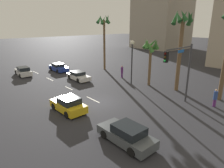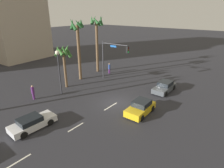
{
  "view_description": "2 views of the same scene",
  "coord_description": "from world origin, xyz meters",
  "views": [
    {
      "loc": [
        15.75,
        -11.79,
        8.05
      ],
      "look_at": [
        0.7,
        1.23,
        1.99
      ],
      "focal_mm": 31.76,
      "sensor_mm": 36.0,
      "label": 1
    },
    {
      "loc": [
        -15.91,
        -12.13,
        10.51
      ],
      "look_at": [
        0.44,
        1.07,
        2.13
      ],
      "focal_mm": 29.15,
      "sensor_mm": 36.0,
      "label": 2
    }
  ],
  "objects": [
    {
      "name": "lane_stripe_1",
      "position": [
        -12.29,
        0.0,
        0.01
      ],
      "size": [
        2.31,
        0.14,
        0.01
      ],
      "primitive_type": "cube",
      "color": "silver",
      "rests_on": "ground_plane"
    },
    {
      "name": "car_1",
      "position": [
        7.19,
        -3.03,
        0.64
      ],
      "size": [
        4.42,
        1.95,
        1.39
      ],
      "color": "#474C51",
      "rests_on": "ground_plane"
    },
    {
      "name": "streetlamp",
      "position": [
        -2.52,
        7.57,
        4.2
      ],
      "size": [
        0.56,
        0.56,
        5.97
      ],
      "color": "#2D2D33",
      "rests_on": "ground_plane"
    },
    {
      "name": "palm_tree_2",
      "position": [
        -0.59,
        9.01,
        4.92
      ],
      "size": [
        2.35,
        2.63,
        6.32
      ],
      "color": "brown",
      "rests_on": "ground_plane"
    },
    {
      "name": "pedestrian_1",
      "position": [
        8.49,
        8.19,
        0.98
      ],
      "size": [
        0.51,
        0.51,
        1.86
      ],
      "color": "#59266B",
      "rests_on": "ground_plane"
    },
    {
      "name": "car_2",
      "position": [
        -9.19,
        3.14,
        0.59
      ],
      "size": [
        4.31,
        1.99,
        1.25
      ],
      "color": "silver",
      "rests_on": "ground_plane"
    },
    {
      "name": "palm_tree_0",
      "position": [
        3.06,
        9.97,
        7.0
      ],
      "size": [
        2.52,
        2.39,
        9.73
      ],
      "color": "brown",
      "rests_on": "ground_plane"
    },
    {
      "name": "pedestrian_0",
      "position": [
        -5.83,
        8.93,
        1.01
      ],
      "size": [
        0.52,
        0.52,
        1.91
      ],
      "color": "#59266B",
      "rests_on": "ground_plane"
    },
    {
      "name": "traffic_signal",
      "position": [
        5.91,
        5.65,
        4.18
      ],
      "size": [
        0.49,
        4.95,
        6.16
      ],
      "color": "#38383D",
      "rests_on": "ground_plane"
    },
    {
      "name": "lane_stripe_3",
      "position": [
        -1.11,
        0.0,
        0.01
      ],
      "size": [
        2.41,
        0.14,
        0.01
      ],
      "primitive_type": "cube",
      "color": "silver",
      "rests_on": "ground_plane"
    },
    {
      "name": "car_0",
      "position": [
        -0.19,
        -3.5,
        0.66
      ],
      "size": [
        4.03,
        2.06,
        1.45
      ],
      "color": "gold",
      "rests_on": "ground_plane"
    },
    {
      "name": "lane_stripe_2",
      "position": [
        -6.5,
        0.0,
        0.01
      ],
      "size": [
        1.93,
        0.14,
        0.01
      ],
      "primitive_type": "cube",
      "color": "silver",
      "rests_on": "ground_plane"
    },
    {
      "name": "palm_tree_1",
      "position": [
        8.07,
        10.62,
        7.1
      ],
      "size": [
        2.53,
        2.5,
        10.01
      ],
      "color": "brown",
      "rests_on": "ground_plane"
    },
    {
      "name": "building_1",
      "position": [
        3.94,
        34.7,
        11.45
      ],
      "size": [
        13.1,
        15.25,
        22.9
      ],
      "primitive_type": "cube",
      "rotation": [
        0.0,
        0.0,
        0.1
      ],
      "color": "#B2A38E",
      "rests_on": "ground_plane"
    },
    {
      "name": "ground_plane",
      "position": [
        0.0,
        0.0,
        0.0
      ],
      "size": [
        220.0,
        220.0,
        0.0
      ],
      "primitive_type": "plane",
      "color": "#28282D"
    }
  ]
}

